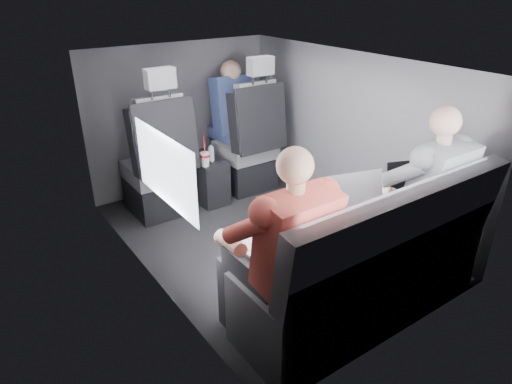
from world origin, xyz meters
TOP-DOWN VIEW (x-y plane):
  - floor at (0.00, 0.00)m, footprint 2.60×2.60m
  - ceiling at (0.00, 0.00)m, footprint 2.60×2.60m
  - panel_left at (-0.90, 0.00)m, footprint 0.02×2.60m
  - panel_right at (0.90, 0.00)m, footprint 0.02×2.60m
  - panel_front at (0.00, 1.30)m, footprint 1.80×0.02m
  - panel_back at (0.00, -1.30)m, footprint 1.80×0.02m
  - side_window at (-0.88, -0.30)m, footprint 0.02×0.75m
  - seatbelt at (0.45, 0.67)m, footprint 0.35×0.11m
  - front_seat_left at (-0.45, 0.84)m, footprint 0.52×0.58m
  - front_seat_right at (0.45, 0.84)m, footprint 0.52×0.58m
  - center_console at (0.00, 0.88)m, footprint 0.24×0.48m
  - rear_bench at (0.00, -1.06)m, footprint 1.60×0.57m
  - soda_cup at (-0.09, 0.71)m, footprint 0.09×0.09m
  - water_bottle at (0.01, 0.78)m, footprint 0.05×0.05m
  - laptop_white at (-0.56, -0.84)m, footprint 0.38×0.37m
  - laptop_silver at (0.00, -0.78)m, footprint 0.45×0.44m
  - laptop_black at (0.49, -0.83)m, footprint 0.44×0.45m
  - passenger_rear_left at (-0.59, -0.97)m, footprint 0.49×0.61m
  - passenger_rear_right at (0.49, -0.97)m, footprint 0.50×0.62m
  - passenger_front_right at (0.43, 1.10)m, footprint 0.38×0.38m

SIDE VIEW (x-z plane):
  - floor at x=0.00m, z-range 0.00..0.00m
  - center_console at x=0.00m, z-range 0.00..0.41m
  - rear_bench at x=0.00m, z-range -0.15..0.77m
  - front_seat_left at x=-0.45m, z-range -0.23..1.03m
  - front_seat_right at x=0.45m, z-range -0.23..1.03m
  - water_bottle at x=0.01m, z-range 0.39..0.54m
  - soda_cup at x=-0.09m, z-range 0.34..0.60m
  - passenger_rear_left at x=-0.59m, z-range 0.02..1.22m
  - passenger_rear_right at x=0.49m, z-range 0.02..1.23m
  - laptop_white at x=-0.56m, z-range 0.51..0.76m
  - laptop_black at x=0.49m, z-range 0.51..0.77m
  - laptop_silver at x=0.00m, z-range 0.50..0.78m
  - panel_left at x=-0.90m, z-range 0.00..1.35m
  - panel_right at x=0.90m, z-range 0.00..1.35m
  - panel_front at x=0.00m, z-range 0.00..1.35m
  - panel_back at x=0.00m, z-range 0.00..1.35m
  - passenger_front_right at x=0.43m, z-range 0.37..1.12m
  - seatbelt at x=0.45m, z-range 0.50..1.10m
  - side_window at x=-0.88m, z-range 0.69..1.11m
  - ceiling at x=0.00m, z-range 1.35..1.35m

